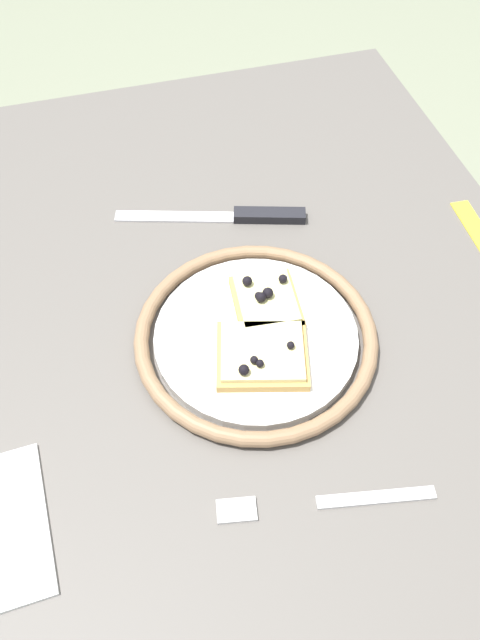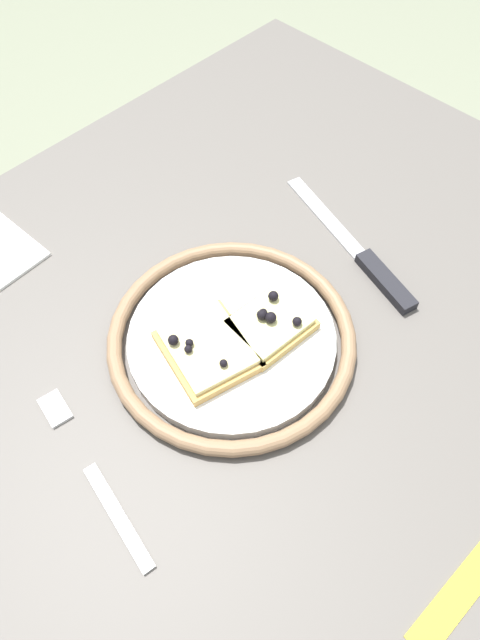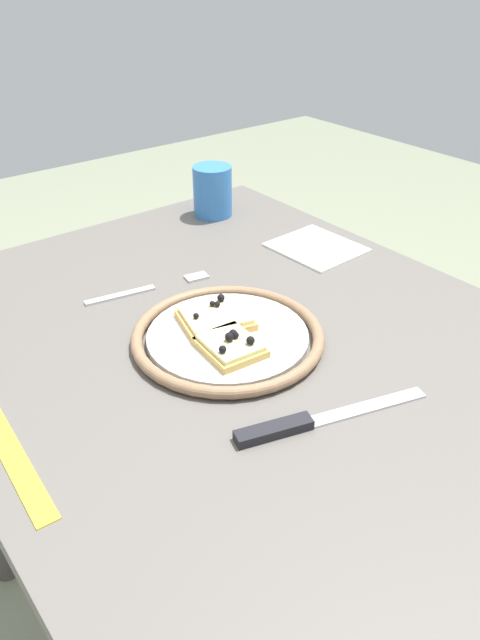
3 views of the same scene
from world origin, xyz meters
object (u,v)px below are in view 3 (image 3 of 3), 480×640
Objects in this scene: knife at (301,423)px; pizza_slice_near at (215,318)px; fork at (150,288)px; napkin at (316,247)px; dining_table at (249,395)px; measuring_tape at (10,451)px; plate at (228,336)px; pizza_slice_far at (231,345)px; cup at (213,191)px.

pizza_slice_near is at bearing 169.12° from knife.
napkin is at bearing 80.08° from fork.
measuring_tape is at bearing -89.23° from dining_table.
knife reaches higher than napkin.
plate is 0.19m from fork.
plate reaches higher than fork.
napkin is (-0.17, 0.32, -0.02)m from pizza_slice_far.
pizza_slice_far is 0.36× the size of measuring_tape.
pizza_slice_far is 0.61× the size of napkin.
pizza_slice_far is at bearing 173.44° from knife.
measuring_tape is (0.06, -0.31, -0.02)m from pizza_slice_near.
pizza_slice_near is 1.28× the size of pizza_slice_far.
fork is 0.31m from napkin.
measuring_tape is 1.68× the size of napkin.
fork reaches higher than measuring_tape.
pizza_slice_near is 0.07m from pizza_slice_far.
pizza_slice_near reaches higher than measuring_tape.
napkin is (0.24, 0.05, -0.05)m from cup.
pizza_slice_near is at bearing 4.15° from fork.
plate is at bearing 2.55° from fork.
knife is at bearing -6.56° from pizza_slice_far.
fork is (-0.23, 0.01, -0.02)m from pizza_slice_far.
plate is at bearing 97.25° from measuring_tape.
fork is at bearing 128.40° from measuring_tape.
measuring_tape is (-0.16, -0.27, -0.00)m from knife.
plate reaches higher than dining_table.
pizza_slice_near is at bearing 159.80° from pizza_slice_far.
fork reaches higher than dining_table.
plate is 2.99× the size of pizza_slice_far.
pizza_slice_far is at bearing -20.20° from pizza_slice_near.
plate is 0.31m from measuring_tape.
pizza_slice_near is 1.14× the size of cup.
knife is 0.32m from measuring_tape.
napkin reaches higher than measuring_tape.
plate is 0.33m from napkin.
fork is 0.37m from measuring_tape.
napkin is at bearing 133.57° from knife.
cup is (-0.34, 0.25, 0.03)m from pizza_slice_near.
pizza_slice_near is 0.48× the size of knife.
cup is 0.25m from napkin.
plate is 1.81× the size of napkin.
cup reaches higher than pizza_slice_near.
cup is 0.68× the size of napkin.
fork is at bearing -177.45° from plate.
plate is 0.03m from pizza_slice_near.
plate is 0.19m from knife.
dining_table is 4.92× the size of fork.
knife is 1.63× the size of napkin.
knife is at bearing -11.80° from plate.
cup is at bearing 128.55° from measuring_tape.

